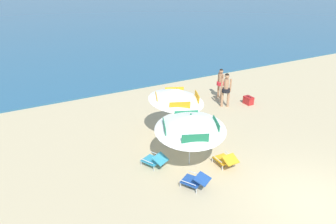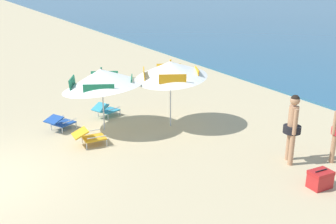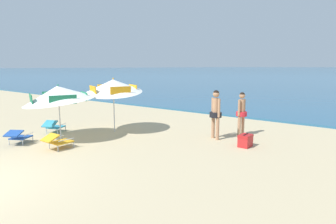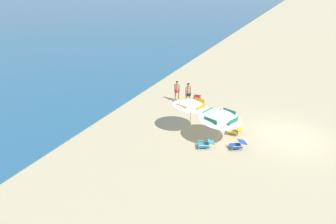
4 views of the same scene
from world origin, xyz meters
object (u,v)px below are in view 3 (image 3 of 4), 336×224
at_px(beach_umbrella_striped_second, 113,86).
at_px(lounge_chair_beside_umbrella, 58,141).
at_px(person_standing_near_shore, 216,111).
at_px(beach_umbrella_striped_main, 58,94).
at_px(person_standing_beside, 242,111).
at_px(lounge_chair_facing_sea, 54,126).
at_px(cooler_box, 245,141).
at_px(lounge_chair_under_umbrella, 18,136).

distance_m(beach_umbrella_striped_second, lounge_chair_beside_umbrella, 3.18).
height_order(lounge_chair_beside_umbrella, person_standing_near_shore, person_standing_near_shore).
bearing_deg(beach_umbrella_striped_main, lounge_chair_beside_umbrella, -36.01).
distance_m(beach_umbrella_striped_main, beach_umbrella_striped_second, 2.09).
relative_size(beach_umbrella_striped_second, person_standing_beside, 1.90).
distance_m(lounge_chair_facing_sea, cooler_box, 7.31).
distance_m(beach_umbrella_striped_main, cooler_box, 6.60).
xyz_separation_m(beach_umbrella_striped_second, lounge_chair_facing_sea, (-1.78, -1.57, -1.56)).
distance_m(lounge_chair_facing_sea, person_standing_beside, 7.32).
height_order(person_standing_near_shore, cooler_box, person_standing_near_shore).
bearing_deg(beach_umbrella_striped_second, lounge_chair_facing_sea, -138.72).
xyz_separation_m(lounge_chair_beside_umbrella, person_standing_beside, (3.81, 5.32, 0.67)).
bearing_deg(lounge_chair_under_umbrella, person_standing_beside, 47.15).
height_order(beach_umbrella_striped_second, person_standing_beside, beach_umbrella_striped_second).
bearing_deg(lounge_chair_under_umbrella, lounge_chair_beside_umbrella, 17.01).
height_order(beach_umbrella_striped_second, lounge_chair_beside_umbrella, beach_umbrella_striped_second).
xyz_separation_m(lounge_chair_facing_sea, cooler_box, (6.78, 2.74, -0.07)).
relative_size(lounge_chair_under_umbrella, person_standing_beside, 0.61).
height_order(lounge_chair_beside_umbrella, person_standing_beside, person_standing_beside).
relative_size(lounge_chair_under_umbrella, cooler_box, 2.03).
xyz_separation_m(lounge_chair_under_umbrella, cooler_box, (6.17, 4.39, -0.08)).
distance_m(beach_umbrella_striped_second, person_standing_near_shore, 4.08).
bearing_deg(lounge_chair_beside_umbrella, person_standing_near_shore, 52.03).
xyz_separation_m(lounge_chair_under_umbrella, lounge_chair_facing_sea, (-0.61, 1.65, -0.00)).
xyz_separation_m(beach_umbrella_striped_main, beach_umbrella_striped_second, (0.62, 1.99, 0.20)).
xyz_separation_m(lounge_chair_under_umbrella, lounge_chair_beside_umbrella, (1.58, 0.48, -0.00)).
height_order(lounge_chair_beside_umbrella, cooler_box, lounge_chair_beside_umbrella).
distance_m(person_standing_beside, cooler_box, 1.78).
relative_size(beach_umbrella_striped_main, person_standing_near_shore, 1.93).
height_order(beach_umbrella_striped_main, beach_umbrella_striped_second, beach_umbrella_striped_second).
bearing_deg(person_standing_beside, person_standing_near_shore, -114.83).
bearing_deg(lounge_chair_facing_sea, person_standing_near_shore, 29.12).
height_order(lounge_chair_facing_sea, cooler_box, lounge_chair_facing_sea).
bearing_deg(beach_umbrella_striped_second, person_standing_beside, 31.53).
relative_size(lounge_chair_beside_umbrella, person_standing_beside, 0.54).
xyz_separation_m(beach_umbrella_striped_main, lounge_chair_beside_umbrella, (1.03, -0.75, -1.37)).
bearing_deg(lounge_chair_beside_umbrella, beach_umbrella_striped_main, 143.99).
bearing_deg(beach_umbrella_striped_main, lounge_chair_under_umbrella, -114.00).
xyz_separation_m(beach_umbrella_striped_second, person_standing_beside, (4.21, 2.58, -0.89)).
bearing_deg(lounge_chair_facing_sea, cooler_box, 21.98).
relative_size(lounge_chair_under_umbrella, lounge_chair_facing_sea, 0.98).
distance_m(lounge_chair_beside_umbrella, cooler_box, 6.03).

